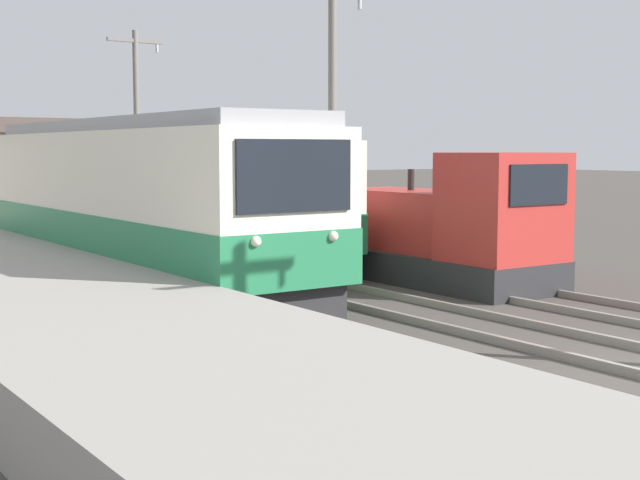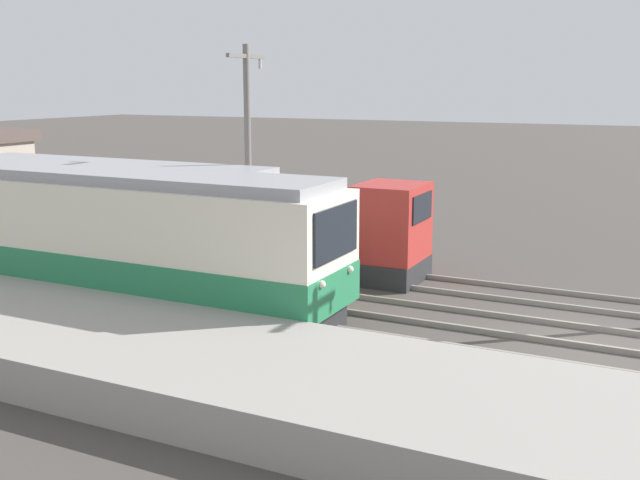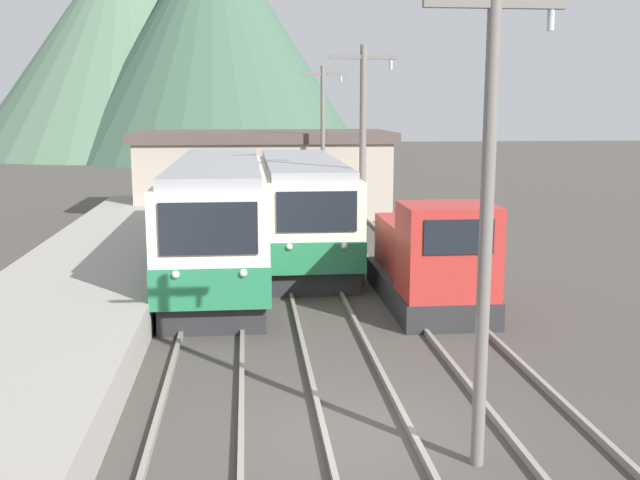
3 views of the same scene
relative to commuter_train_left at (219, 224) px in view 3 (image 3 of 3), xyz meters
name	(u,v)px [view 3 (image 3 of 3)]	position (x,y,z in m)	size (l,w,h in m)	color
ground_plane	(356,438)	(2.60, -11.89, -1.73)	(200.00, 200.00, 0.00)	#47423D
track_left	(196,441)	(0.00, -11.89, -1.66)	(1.54, 60.00, 0.14)	gray
track_center	(368,433)	(2.80, -11.89, -1.66)	(1.54, 60.00, 0.14)	gray
track_right	(544,426)	(5.80, -11.89, -1.66)	(1.54, 60.00, 0.14)	gray
commuter_train_left	(219,224)	(0.00, 0.00, 0.00)	(2.84, 12.87, 3.73)	#28282B
commuter_train_center	(302,212)	(2.80, 2.85, -0.08)	(2.84, 11.65, 3.54)	#28282B
shunting_locomotive	(430,262)	(5.80, -3.84, -0.53)	(2.40, 6.01, 3.00)	#28282B
catenary_mast_near	(487,213)	(4.31, -12.97, 2.14)	(2.00, 0.20, 7.10)	slate
catenary_mast_mid	(363,158)	(4.31, -1.42, 2.14)	(2.00, 0.20, 7.10)	slate
catenary_mast_far	(323,140)	(4.31, 10.13, 2.14)	(2.00, 0.20, 7.10)	slate
station_building	(263,172)	(1.72, 14.11, 0.35)	(12.60, 6.30, 4.12)	#AD9E8E
mountain_backdrop	(165,41)	(-7.58, 60.90, 10.44)	(43.07, 39.99, 24.40)	#3D5B47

